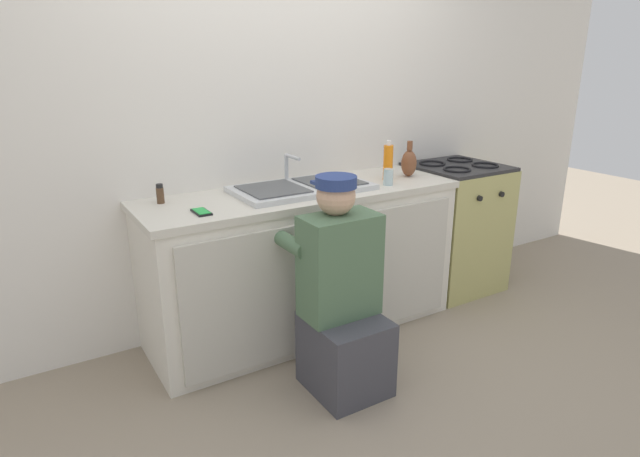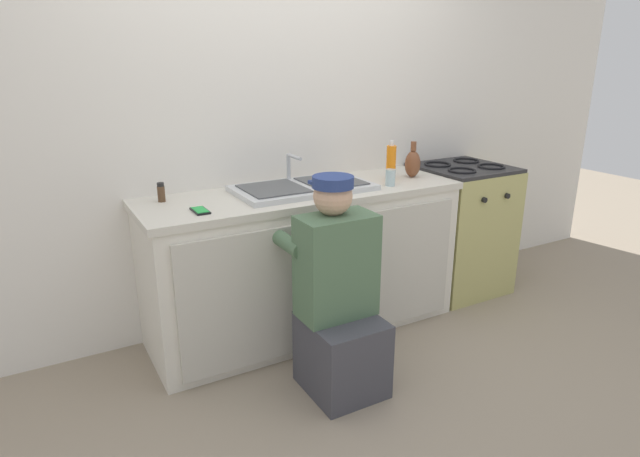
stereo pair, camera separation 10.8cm
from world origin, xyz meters
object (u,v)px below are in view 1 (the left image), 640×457
object	(u,v)px
sink_double_basin	(302,187)
stove_range	(453,226)
spice_bottle_pepper	(160,194)
vase_decorative	(409,163)
water_glass	(388,177)
cell_phone	(201,212)
soap_bottle_orange	(388,162)
plumber_person	(342,304)

from	to	relation	value
sink_double_basin	stove_range	bearing A→B (deg)	-0.10
sink_double_basin	spice_bottle_pepper	world-z (taller)	sink_double_basin
stove_range	vase_decorative	size ratio (longest dim) A/B	4.02
sink_double_basin	water_glass	size ratio (longest dim) A/B	8.00
vase_decorative	water_glass	bearing A→B (deg)	-154.91
stove_range	cell_phone	world-z (taller)	stove_range
stove_range	water_glass	size ratio (longest dim) A/B	9.26
sink_double_basin	soap_bottle_orange	distance (m)	0.61
soap_bottle_orange	spice_bottle_pepper	xyz separation A→B (m)	(-1.38, 0.19, -0.06)
soap_bottle_orange	vase_decorative	bearing A→B (deg)	3.54
water_glass	vase_decorative	xyz separation A→B (m)	(0.27, 0.13, 0.04)
plumber_person	vase_decorative	world-z (taller)	vase_decorative
stove_range	water_glass	distance (m)	0.91
plumber_person	spice_bottle_pepper	xyz separation A→B (m)	(-0.64, 0.79, 0.48)
stove_range	plumber_person	size ratio (longest dim) A/B	0.84
spice_bottle_pepper	vase_decorative	xyz separation A→B (m)	(1.57, -0.18, 0.04)
soap_bottle_orange	cell_phone	bearing A→B (deg)	-175.50
sink_double_basin	water_glass	bearing A→B (deg)	-16.97
stove_range	plumber_person	xyz separation A→B (m)	(-1.41, -0.64, 0.00)
soap_bottle_orange	stove_range	bearing A→B (deg)	3.49
cell_phone	vase_decorative	size ratio (longest dim) A/B	0.61
plumber_person	vase_decorative	xyz separation A→B (m)	(0.92, 0.61, 0.52)
sink_double_basin	spice_bottle_pepper	bearing A→B (deg)	169.13
sink_double_basin	plumber_person	bearing A→B (deg)	-102.50
cell_phone	vase_decorative	world-z (taller)	vase_decorative
vase_decorative	spice_bottle_pepper	bearing A→B (deg)	173.37
plumber_person	water_glass	size ratio (longest dim) A/B	11.04
plumber_person	cell_phone	distance (m)	0.84
stove_range	plumber_person	distance (m)	1.54
water_glass	soap_bottle_orange	bearing A→B (deg)	53.01
stove_range	plumber_person	world-z (taller)	plumber_person
soap_bottle_orange	cell_phone	size ratio (longest dim) A/B	1.79
spice_bottle_pepper	water_glass	bearing A→B (deg)	-13.33
cell_phone	soap_bottle_orange	bearing A→B (deg)	4.50
water_glass	cell_phone	bearing A→B (deg)	179.28
stove_range	soap_bottle_orange	distance (m)	0.86
stove_range	soap_bottle_orange	bearing A→B (deg)	-176.51
water_glass	spice_bottle_pepper	bearing A→B (deg)	166.67
vase_decorative	stove_range	bearing A→B (deg)	3.47
plumber_person	cell_phone	size ratio (longest dim) A/B	7.89
soap_bottle_orange	vase_decorative	size ratio (longest dim) A/B	1.09
soap_bottle_orange	water_glass	world-z (taller)	soap_bottle_orange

